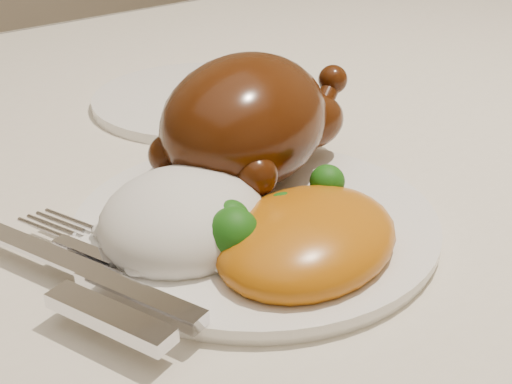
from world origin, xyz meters
TOP-DOWN VIEW (x-y plane):
  - dining_table at (0.00, 0.00)m, footprint 1.60×0.90m
  - tablecloth at (0.00, 0.00)m, footprint 1.73×1.03m
  - dinner_plate at (-0.01, -0.12)m, footprint 0.26×0.26m
  - side_plate at (0.10, 0.11)m, footprint 0.26×0.26m
  - roast_chicken at (0.02, -0.06)m, footprint 0.21×0.17m
  - rice_mound at (-0.07, -0.11)m, footprint 0.15×0.15m
  - mac_and_cheese at (-0.02, -0.17)m, footprint 0.16×0.14m
  - cutlery at (-0.14, -0.13)m, footprint 0.07×0.20m

SIDE VIEW (x-z plane):
  - dining_table at x=0.00m, z-range 0.29..1.05m
  - tablecloth at x=0.00m, z-range 0.65..0.83m
  - side_plate at x=0.10m, z-range 0.77..0.78m
  - dinner_plate at x=-0.01m, z-range 0.77..0.78m
  - cutlery at x=-0.14m, z-range 0.78..0.79m
  - mac_and_cheese at x=-0.02m, z-range 0.76..0.82m
  - rice_mound at x=-0.07m, z-range 0.76..0.82m
  - roast_chicken at x=0.02m, z-range 0.78..0.87m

